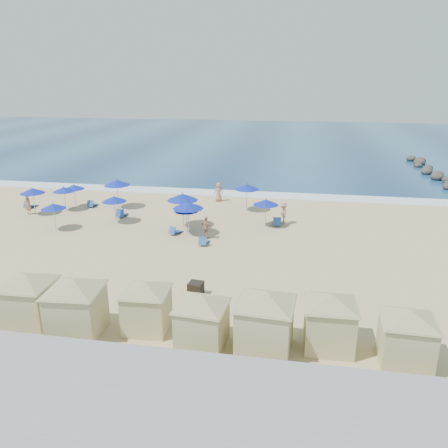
{
  "coord_description": "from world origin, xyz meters",
  "views": [
    {
      "loc": [
        8.79,
        -25.33,
        10.64
      ],
      "look_at": [
        3.78,
        3.0,
        1.09
      ],
      "focal_mm": 35.0,
      "sensor_mm": 36.0,
      "label": 1
    }
  ],
  "objects_px": {
    "beachgoer_1": "(206,228)",
    "umbrella_2": "(74,187)",
    "beachgoer_0": "(28,204)",
    "umbrella_9": "(247,187)",
    "cabana_4": "(265,313)",
    "beachgoer_2": "(283,213)",
    "umbrella_4": "(117,183)",
    "beachgoer_3": "(219,192)",
    "trash_bin": "(196,289)",
    "rock_jetty": "(441,178)",
    "cabana_5": "(330,314)",
    "umbrella_7": "(183,197)",
    "umbrella_0": "(64,189)",
    "umbrella_3": "(53,206)",
    "umbrella_8": "(186,209)",
    "cabana_3": "(202,315)",
    "cabana_6": "(408,330)",
    "cabana_1": "(75,299)",
    "cabana_0": "(28,293)",
    "umbrella_6": "(188,205)",
    "umbrella_5": "(114,199)",
    "umbrella_10": "(266,202)",
    "umbrella_1": "(32,191)",
    "cabana_2": "(146,300)"
  },
  "relations": [
    {
      "from": "trash_bin",
      "to": "umbrella_4",
      "type": "distance_m",
      "value": 18.09
    },
    {
      "from": "cabana_1",
      "to": "umbrella_10",
      "type": "bearing_deg",
      "value": 67.07
    },
    {
      "from": "cabana_2",
      "to": "umbrella_9",
      "type": "height_order",
      "value": "cabana_2"
    },
    {
      "from": "umbrella_9",
      "to": "beachgoer_3",
      "type": "relative_size",
      "value": 1.4
    },
    {
      "from": "umbrella_1",
      "to": "beachgoer_2",
      "type": "xyz_separation_m",
      "value": [
        20.36,
        0.98,
        -1.13
      ]
    },
    {
      "from": "cabana_1",
      "to": "umbrella_5",
      "type": "relative_size",
      "value": 2.1
    },
    {
      "from": "cabana_6",
      "to": "umbrella_3",
      "type": "relative_size",
      "value": 1.99
    },
    {
      "from": "cabana_0",
      "to": "umbrella_1",
      "type": "bearing_deg",
      "value": 122.0
    },
    {
      "from": "umbrella_3",
      "to": "umbrella_9",
      "type": "bearing_deg",
      "value": 28.78
    },
    {
      "from": "cabana_1",
      "to": "cabana_6",
      "type": "height_order",
      "value": "cabana_1"
    },
    {
      "from": "rock_jetty",
      "to": "cabana_5",
      "type": "distance_m",
      "value": 36.65
    },
    {
      "from": "umbrella_3",
      "to": "cabana_4",
      "type": "bearing_deg",
      "value": -36.95
    },
    {
      "from": "beachgoer_1",
      "to": "umbrella_2",
      "type": "bearing_deg",
      "value": 6.25
    },
    {
      "from": "umbrella_5",
      "to": "umbrella_10",
      "type": "height_order",
      "value": "umbrella_10"
    },
    {
      "from": "umbrella_0",
      "to": "umbrella_3",
      "type": "distance_m",
      "value": 5.18
    },
    {
      "from": "beachgoer_1",
      "to": "beachgoer_3",
      "type": "xyz_separation_m",
      "value": [
        -0.99,
        9.93,
        0.06
      ]
    },
    {
      "from": "umbrella_7",
      "to": "beachgoer_2",
      "type": "relative_size",
      "value": 1.55
    },
    {
      "from": "umbrella_2",
      "to": "umbrella_6",
      "type": "distance_m",
      "value": 12.7
    },
    {
      "from": "cabana_6",
      "to": "umbrella_9",
      "type": "bearing_deg",
      "value": 113.75
    },
    {
      "from": "umbrella_4",
      "to": "umbrella_6",
      "type": "distance_m",
      "value": 9.65
    },
    {
      "from": "rock_jetty",
      "to": "umbrella_0",
      "type": "relative_size",
      "value": 12.63
    },
    {
      "from": "umbrella_4",
      "to": "beachgoer_0",
      "type": "distance_m",
      "value": 7.41
    },
    {
      "from": "cabana_0",
      "to": "cabana_1",
      "type": "relative_size",
      "value": 0.98
    },
    {
      "from": "umbrella_9",
      "to": "cabana_3",
      "type": "bearing_deg",
      "value": -88.09
    },
    {
      "from": "umbrella_8",
      "to": "beachgoer_2",
      "type": "height_order",
      "value": "umbrella_8"
    },
    {
      "from": "cabana_5",
      "to": "cabana_6",
      "type": "xyz_separation_m",
      "value": [
        2.88,
        -0.63,
        -0.05
      ]
    },
    {
      "from": "beachgoer_1",
      "to": "umbrella_0",
      "type": "bearing_deg",
      "value": 10.64
    },
    {
      "from": "umbrella_1",
      "to": "umbrella_9",
      "type": "relative_size",
      "value": 0.95
    },
    {
      "from": "trash_bin",
      "to": "cabana_0",
      "type": "relative_size",
      "value": 0.16
    },
    {
      "from": "umbrella_4",
      "to": "beachgoer_2",
      "type": "bearing_deg",
      "value": -8.13
    },
    {
      "from": "umbrella_8",
      "to": "umbrella_10",
      "type": "xyz_separation_m",
      "value": [
        5.54,
        2.34,
        0.11
      ]
    },
    {
      "from": "cabana_3",
      "to": "beachgoer_2",
      "type": "bearing_deg",
      "value": 81.54
    },
    {
      "from": "rock_jetty",
      "to": "cabana_4",
      "type": "xyz_separation_m",
      "value": [
        -16.29,
        -34.65,
        1.32
      ]
    },
    {
      "from": "umbrella_0",
      "to": "umbrella_8",
      "type": "height_order",
      "value": "umbrella_0"
    },
    {
      "from": "cabana_3",
      "to": "cabana_4",
      "type": "height_order",
      "value": "cabana_4"
    },
    {
      "from": "umbrella_2",
      "to": "umbrella_5",
      "type": "height_order",
      "value": "umbrella_5"
    },
    {
      "from": "cabana_0",
      "to": "umbrella_0",
      "type": "xyz_separation_m",
      "value": [
        -7.93,
        17.27,
        0.21
      ]
    },
    {
      "from": "cabana_6",
      "to": "umbrella_10",
      "type": "bearing_deg",
      "value": 113.13
    },
    {
      "from": "rock_jetty",
      "to": "umbrella_7",
      "type": "relative_size",
      "value": 9.97
    },
    {
      "from": "beachgoer_0",
      "to": "umbrella_9",
      "type": "bearing_deg",
      "value": 39.67
    },
    {
      "from": "cabana_3",
      "to": "umbrella_9",
      "type": "bearing_deg",
      "value": 91.91
    },
    {
      "from": "umbrella_7",
      "to": "umbrella_9",
      "type": "bearing_deg",
      "value": 50.03
    },
    {
      "from": "cabana_5",
      "to": "umbrella_1",
      "type": "xyz_separation_m",
      "value": [
        -23.0,
        15.14,
        0.45
      ]
    },
    {
      "from": "cabana_6",
      "to": "beachgoer_1",
      "type": "bearing_deg",
      "value": 130.42
    },
    {
      "from": "cabana_4",
      "to": "beachgoer_2",
      "type": "xyz_separation_m",
      "value": [
        -0.04,
        16.79,
        -0.82
      ]
    },
    {
      "from": "umbrella_4",
      "to": "beachgoer_3",
      "type": "xyz_separation_m",
      "value": [
        8.18,
        3.64,
        -1.38
      ]
    },
    {
      "from": "cabana_0",
      "to": "cabana_3",
      "type": "distance_m",
      "value": 8.0
    },
    {
      "from": "umbrella_4",
      "to": "beachgoer_3",
      "type": "height_order",
      "value": "umbrella_4"
    },
    {
      "from": "cabana_6",
      "to": "umbrella_7",
      "type": "distance_m",
      "value": 19.66
    },
    {
      "from": "cabana_2",
      "to": "umbrella_3",
      "type": "distance_m",
      "value": 16.4
    }
  ]
}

